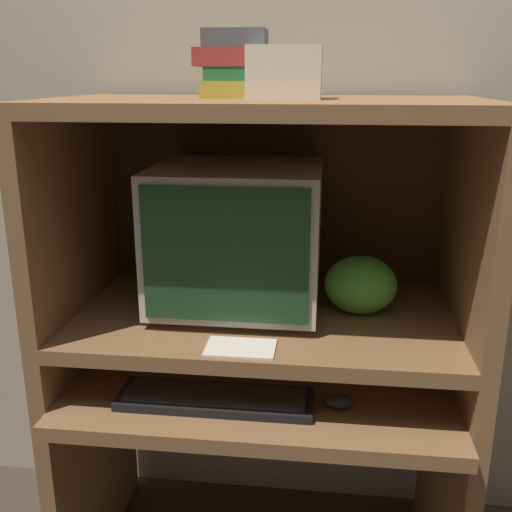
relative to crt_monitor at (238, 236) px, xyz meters
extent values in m
cube|color=#B2A893|center=(0.07, 0.32, 0.32)|extent=(6.00, 0.06, 2.60)
cube|color=brown|center=(-0.42, -0.03, -0.67)|extent=(0.04, 0.58, 0.63)
cube|color=brown|center=(0.57, -0.03, -0.67)|extent=(0.04, 0.58, 0.63)
cube|color=brown|center=(0.07, -0.22, -0.37)|extent=(0.95, 0.32, 0.04)
cube|color=brown|center=(-0.42, -0.03, -0.27)|extent=(0.04, 0.58, 0.16)
cube|color=brown|center=(0.57, -0.03, -0.27)|extent=(0.04, 0.58, 0.16)
cube|color=brown|center=(0.07, -0.03, -0.21)|extent=(0.95, 0.58, 0.04)
cube|color=brown|center=(-0.42, -0.03, 0.07)|extent=(0.04, 0.58, 0.53)
cube|color=brown|center=(0.57, -0.03, 0.07)|extent=(0.04, 0.58, 0.53)
cube|color=brown|center=(0.07, -0.03, 0.32)|extent=(0.95, 0.58, 0.04)
cube|color=#48321E|center=(0.07, 0.25, 0.07)|extent=(0.95, 0.01, 0.53)
cylinder|color=beige|center=(0.00, 0.00, -0.18)|extent=(0.22, 0.22, 0.02)
cube|color=beige|center=(0.00, 0.00, 0.00)|extent=(0.42, 0.39, 0.35)
cube|color=#1E4223|center=(0.00, -0.19, 0.00)|extent=(0.38, 0.01, 0.31)
cube|color=black|center=(-0.02, -0.23, -0.34)|extent=(0.46, 0.14, 0.02)
cube|color=#333335|center=(-0.02, -0.23, -0.33)|extent=(0.42, 0.11, 0.01)
ellipsoid|color=#28282B|center=(0.27, -0.21, -0.33)|extent=(0.07, 0.05, 0.03)
ellipsoid|color=green|center=(0.32, -0.01, -0.12)|extent=(0.18, 0.14, 0.15)
cube|color=gold|center=(0.00, -0.02, 0.36)|extent=(0.15, 0.13, 0.04)
cube|color=#236638|center=(0.01, -0.02, 0.40)|extent=(0.14, 0.11, 0.03)
cube|color=maroon|center=(-0.01, -0.02, 0.43)|extent=(0.16, 0.11, 0.04)
cube|color=#4C4C51|center=(0.00, -0.02, 0.47)|extent=(0.14, 0.10, 0.04)
cube|color=beige|center=(0.04, -0.26, -0.19)|extent=(0.16, 0.10, 0.00)
cube|color=beige|center=(0.12, -0.06, 0.40)|extent=(0.16, 0.14, 0.11)
camera|label=1|loc=(0.22, -1.46, 0.39)|focal=42.00mm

